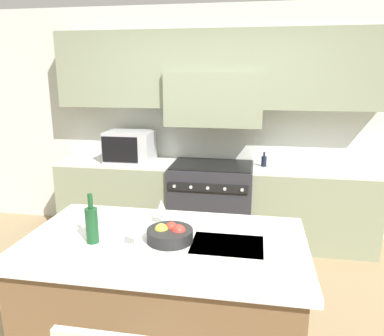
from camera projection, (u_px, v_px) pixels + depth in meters
ground_plane at (184, 332)px, 2.89m from camera, size 10.00×10.00×0.00m
back_cabinetry at (215, 103)px, 4.38m from camera, size 10.00×0.46×2.70m
back_counter at (212, 202)px, 4.43m from camera, size 3.66×0.62×0.92m
range_stove at (211, 202)px, 4.41m from camera, size 0.94×0.70×0.92m
microwave at (130, 146)px, 4.43m from camera, size 0.54×0.45×0.36m
kitchen_island at (165, 303)px, 2.48m from camera, size 1.79×1.04×0.92m
wine_bottle at (92, 224)px, 2.30m from camera, size 0.08×0.08×0.32m
wine_glass_near at (135, 228)px, 2.25m from camera, size 0.08×0.08×0.18m
wine_glass_far at (161, 207)px, 2.59m from camera, size 0.08×0.08×0.18m
fruit_bowl at (170, 234)px, 2.34m from camera, size 0.29×0.29×0.11m
oil_bottle_on_counter at (264, 161)px, 4.20m from camera, size 0.06×0.06×0.16m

